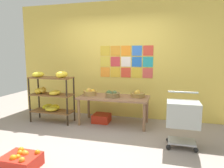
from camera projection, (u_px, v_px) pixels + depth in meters
ground at (92, 143)px, 3.59m from camera, size 9.29×9.29×0.00m
back_wall_with_art at (116, 60)px, 4.99m from camera, size 5.13×0.07×2.80m
banana_shelf_unit at (50, 94)px, 4.65m from camera, size 0.98×0.49×1.18m
display_table at (114, 100)px, 4.50m from camera, size 1.54×0.70×0.62m
fruit_basket_right at (112, 94)px, 4.42m from camera, size 0.33×0.33×0.16m
fruit_basket_centre at (90, 92)px, 4.60m from camera, size 0.31×0.31×0.18m
fruit_basket_back_right at (138, 94)px, 4.43m from camera, size 0.32×0.32×0.16m
produce_crate_under_table at (102, 118)px, 4.68m from camera, size 0.38×0.36×0.19m
orange_crate_foreground at (21, 161)px, 2.79m from camera, size 0.48×0.38×0.23m
shopping_cart at (183, 116)px, 3.35m from camera, size 0.52×0.44×0.91m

